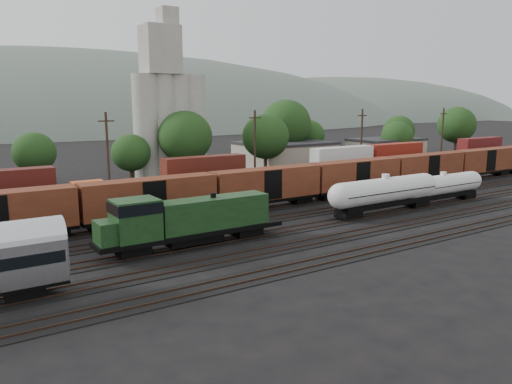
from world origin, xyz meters
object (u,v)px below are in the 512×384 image
grain_silo (169,114)px  tank_car_a (385,192)px  orange_locomotive (127,197)px  green_locomotive (183,220)px

grain_silo → tank_car_a: bearing=-76.5°
orange_locomotive → grain_silo: grain_silo is taller
orange_locomotive → grain_silo: 32.20m
green_locomotive → tank_car_a: green_locomotive is taller
tank_car_a → orange_locomotive: (-26.67, 15.00, -0.22)m
grain_silo → green_locomotive: bearing=-112.3°
tank_car_a → grain_silo: grain_silo is taller
green_locomotive → tank_car_a: bearing=0.0°
orange_locomotive → tank_car_a: bearing=-29.4°
green_locomotive → grain_silo: 45.11m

